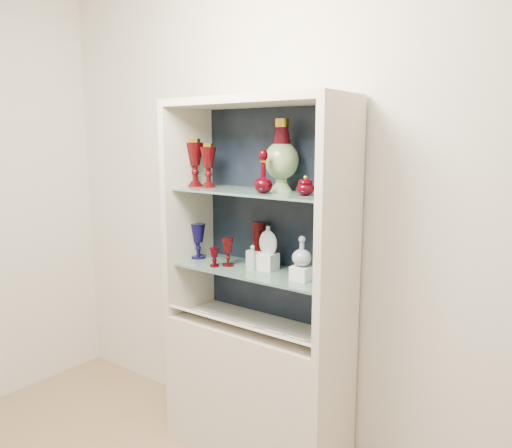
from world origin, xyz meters
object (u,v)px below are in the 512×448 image
Objects in this scene: clear_round_decanter at (302,252)px; ruby_pitcher at (259,236)px; cameo_medallion at (340,249)px; ruby_goblet_tall at (228,252)px; ruby_goblet_small at (214,257)px; clear_square_bottle at (253,257)px; ruby_decanter_b at (328,172)px; ruby_decanter_a at (263,169)px; pedestal_lamp_right at (208,165)px; cobalt_goblet at (198,241)px; flat_flask at (268,239)px; pedestal_lamp_left at (195,163)px; lidded_bowl at (305,185)px; enamel_urn at (282,155)px.

ruby_pitcher is at bearing 160.84° from clear_round_decanter.
ruby_goblet_tall is at bearing -158.58° from cameo_medallion.
ruby_goblet_small is 0.72× the size of clear_round_decanter.
ruby_decanter_b is at bearing 12.40° from clear_square_bottle.
ruby_decanter_b is 0.61m from clear_square_bottle.
ruby_pitcher is at bearing 132.31° from ruby_decanter_a.
pedestal_lamp_right reaches higher than cameo_medallion.
cobalt_goblet is 0.48m from flat_flask.
ruby_decanter_b is (0.28, 0.15, -0.01)m from ruby_decanter_a.
ruby_pitcher is 0.15m from clear_square_bottle.
ruby_pitcher is at bearing 47.93° from ruby_goblet_tall.
pedestal_lamp_left is 1.22× the size of ruby_decanter_b.
ruby_pitcher reaches higher than clear_round_decanter.
cobalt_goblet is 1.64× the size of cameo_medallion.
lidded_bowl is 0.35m from cameo_medallion.
ruby_decanter_b is at bearing 15.22° from ruby_goblet_small.
cobalt_goblet is 0.41m from clear_square_bottle.
ruby_goblet_small is (0.11, -0.08, -0.49)m from pedestal_lamp_right.
ruby_pitcher is at bearing 145.80° from flat_flask.
ruby_pitcher is at bearing 15.86° from pedestal_lamp_left.
lidded_bowl is at bearing 5.83° from ruby_pitcher.
ruby_decanter_b is 0.72m from ruby_goblet_tall.
flat_flask is (0.38, 0.04, -0.38)m from pedestal_lamp_right.
pedestal_lamp_left is 0.62m from flat_flask.
clear_square_bottle is (0.41, -0.02, -0.03)m from cobalt_goblet.
pedestal_lamp_left reaches higher than ruby_decanter_b.
cameo_medallion reaches higher than clear_round_decanter.
ruby_pitcher is (-0.17, 0.03, -0.44)m from enamel_urn.
cameo_medallion reaches higher than clear_square_bottle.
pedestal_lamp_left is at bearing 175.19° from ruby_goblet_tall.
ruby_decanter_a reaches higher than ruby_decanter_b.
pedestal_lamp_right reaches higher than lidded_bowl.
clear_round_decanter is (-0.08, -0.10, -0.39)m from ruby_decanter_b.
ruby_decanter_a is 2.32× the size of ruby_goblet_small.
ruby_goblet_small is 0.53m from clear_round_decanter.
ruby_decanter_a is 0.39m from flat_flask.
flat_flask is at bearing 5.01° from pedestal_lamp_left.
ruby_decanter_a is 2.47× the size of lidded_bowl.
cameo_medallion is at bearing 0.98° from flat_flask.
ruby_pitcher is at bearing 48.78° from ruby_goblet_small.
clear_square_bottle is at bearing -44.57° from ruby_pitcher.
ruby_decanter_b reaches higher than cobalt_goblet.
pedestal_lamp_left is 1.10× the size of ruby_decanter_a.
ruby_decanter_b is 0.91m from cobalt_goblet.
ruby_pitcher is (0.37, 0.10, -0.39)m from pedestal_lamp_left.
pedestal_lamp_right is at bearing 171.02° from ruby_decanter_a.
ruby_pitcher is at bearing -170.59° from cameo_medallion.
pedestal_lamp_right is 1.60× the size of flat_flask.
cobalt_goblet is (-0.54, -0.06, -0.50)m from enamel_urn.
pedestal_lamp_left is at bearing -93.55° from cobalt_goblet.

